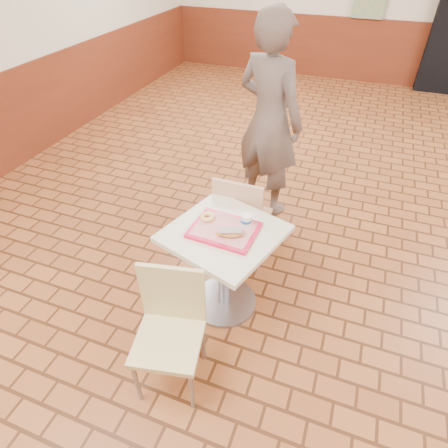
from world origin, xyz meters
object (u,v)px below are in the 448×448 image
(serving_tray, at_px, (224,230))
(ring_donut, at_px, (207,217))
(customer, at_px, (269,120))
(long_john_donut, at_px, (230,233))
(chair_main_front, at_px, (170,324))
(paper_cup, at_px, (246,221))
(main_table, at_px, (224,257))
(chair_main_back, at_px, (241,216))

(serving_tray, height_order, ring_donut, ring_donut)
(customer, relative_size, serving_tray, 4.36)
(ring_donut, bearing_deg, long_john_donut, -28.76)
(chair_main_front, distance_m, paper_cup, 0.77)
(serving_tray, relative_size, paper_cup, 4.58)
(main_table, height_order, serving_tray, serving_tray)
(chair_main_back, bearing_deg, ring_donut, 77.87)
(main_table, distance_m, serving_tray, 0.24)
(chair_main_back, relative_size, paper_cup, 9.19)
(main_table, height_order, customer, customer)
(customer, relative_size, ring_donut, 18.40)
(customer, height_order, serving_tray, customer)
(chair_main_front, xyz_separation_m, long_john_donut, (0.16, 0.55, 0.29))
(main_table, distance_m, ring_donut, 0.31)
(long_john_donut, bearing_deg, chair_main_front, -106.10)
(customer, height_order, paper_cup, customer)
(chair_main_back, relative_size, ring_donut, 8.46)
(serving_tray, relative_size, ring_donut, 4.22)
(main_table, height_order, chair_main_back, chair_main_back)
(customer, bearing_deg, serving_tray, 115.71)
(serving_tray, distance_m, long_john_donut, 0.09)
(main_table, relative_size, chair_main_front, 0.86)
(paper_cup, bearing_deg, ring_donut, -176.52)
(chair_main_back, bearing_deg, paper_cup, 112.13)
(paper_cup, bearing_deg, long_john_donut, -117.59)
(chair_main_back, bearing_deg, customer, -87.18)
(main_table, distance_m, customer, 1.39)
(main_table, bearing_deg, ring_donut, 158.74)
(chair_main_front, bearing_deg, paper_cup, 59.69)
(customer, bearing_deg, main_table, 115.71)
(ring_donut, height_order, long_john_donut, long_john_donut)
(chair_main_front, height_order, long_john_donut, chair_main_front)
(chair_main_back, bearing_deg, chair_main_front, 87.31)
(main_table, height_order, paper_cup, paper_cup)
(main_table, height_order, chair_main_front, chair_main_front)
(paper_cup, bearing_deg, serving_tray, -150.74)
(serving_tray, bearing_deg, chair_main_back, 94.97)
(serving_tray, height_order, long_john_donut, long_john_donut)
(chair_main_back, height_order, paper_cup, chair_main_back)
(chair_main_front, distance_m, ring_donut, 0.71)
(customer, bearing_deg, paper_cup, 121.47)
(chair_main_front, height_order, serving_tray, chair_main_front)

